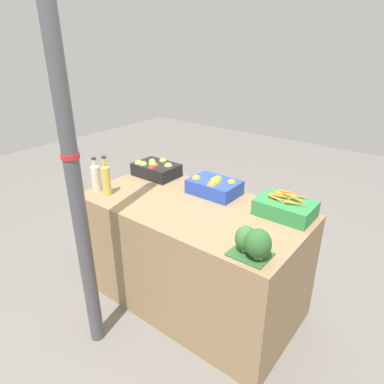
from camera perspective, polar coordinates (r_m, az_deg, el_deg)
name	(u,v)px	position (r m, az deg, el deg)	size (l,w,h in m)	color
ground_plane	(192,298)	(2.93, 0.00, -17.23)	(10.00, 10.00, 0.00)	slate
market_table	(192,254)	(2.67, 0.00, -10.36)	(1.63, 0.84, 0.85)	#937551
support_pole	(71,161)	(2.02, -19.51, 4.87)	(0.10, 0.10, 2.64)	#4C4C51
apple_crate	(156,169)	(2.96, -6.06, 3.86)	(0.37, 0.26, 0.14)	black
orange_crate	(214,186)	(2.60, 3.74, 0.96)	(0.37, 0.26, 0.14)	#2847B7
carrot_crate	(286,207)	(2.37, 15.32, -2.49)	(0.37, 0.26, 0.14)	#2D8442
broccoli_pile	(255,243)	(1.87, 10.44, -8.32)	(0.23, 0.18, 0.18)	#2D602D
juice_bottle_cloudy	(96,177)	(2.73, -15.73, 2.48)	(0.07, 0.07, 0.27)	beige
juice_bottle_golden	(106,179)	(2.64, -14.14, 2.17)	(0.07, 0.07, 0.31)	gold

